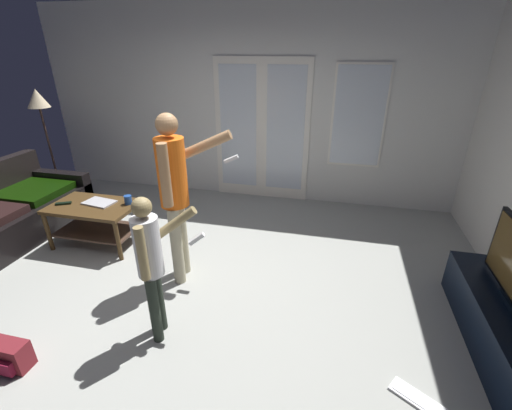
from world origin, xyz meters
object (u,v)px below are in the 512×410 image
laptop_closed (99,202)px  loose_keyboard (423,403)px  person_child (151,258)px  floor_lamp (39,106)px  leather_couch (6,215)px  cup_near_edge (128,200)px  coffee_table (95,216)px  tv_remote_black (63,203)px  tv_stand (507,332)px  person_adult (175,186)px  backpack (10,356)px

laptop_closed → loose_keyboard: bearing=-13.7°
person_child → floor_lamp: floor_lamp is taller
leather_couch → cup_near_edge: leather_couch is taller
coffee_table → tv_remote_black: bearing=-169.3°
laptop_closed → tv_stand: bearing=-2.3°
person_adult → laptop_closed: (-1.23, 0.45, -0.49)m
floor_lamp → backpack: floor_lamp is taller
coffee_table → person_adult: bearing=-16.8°
leather_couch → floor_lamp: size_ratio=1.16×
person_child → cup_near_edge: bearing=128.7°
tv_stand → backpack: tv_stand is taller
floor_lamp → cup_near_edge: 2.39m
person_adult → backpack: (-0.79, -1.35, -0.91)m
laptop_closed → person_adult: bearing=-11.2°
floor_lamp → tv_remote_black: size_ratio=9.69×
leather_couch → person_adult: (2.51, -0.29, 0.73)m
laptop_closed → cup_near_edge: size_ratio=3.38×
backpack → cup_near_edge: bearing=93.1°
loose_keyboard → laptop_closed: (-3.40, 1.41, 0.51)m
person_child → laptop_closed: person_child is taller
coffee_table → laptop_closed: (0.05, 0.06, 0.15)m
tv_stand → cup_near_edge: bearing=167.1°
person_adult → backpack: 1.80m
leather_couch → person_adult: 2.63m
person_child → floor_lamp: 3.87m
person_child → loose_keyboard: (2.01, -0.18, -0.74)m
leather_couch → tv_stand: size_ratio=1.16×
floor_lamp → cup_near_edge: size_ratio=15.79×
backpack → laptop_closed: bearing=104.0°
coffee_table → floor_lamp: (-1.57, 1.18, 1.03)m
leather_couch → tv_remote_black: leather_couch is taller
loose_keyboard → cup_near_edge: 3.43m
coffee_table → person_adult: 1.48m
leather_couch → person_child: 2.90m
laptop_closed → tv_remote_black: bearing=-153.5°
leather_couch → tv_remote_black: (0.88, 0.03, 0.24)m
person_adult → backpack: person_adult is taller
loose_keyboard → floor_lamp: bearing=153.3°
floor_lamp → loose_keyboard: bearing=-26.7°
coffee_table → backpack: 1.82m
loose_keyboard → leather_couch: bearing=165.0°
person_adult → laptop_closed: 1.40m
backpack → laptop_closed: laptop_closed is taller
person_child → floor_lamp: bearing=141.9°
backpack → loose_keyboard: 2.98m
person_adult → backpack: bearing=-120.3°
leather_couch → backpack: bearing=-43.7°
tv_stand → cup_near_edge: (-3.73, 0.85, 0.37)m
backpack → laptop_closed: (-0.45, 1.79, 0.41)m
laptop_closed → floor_lamp: bearing=154.0°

